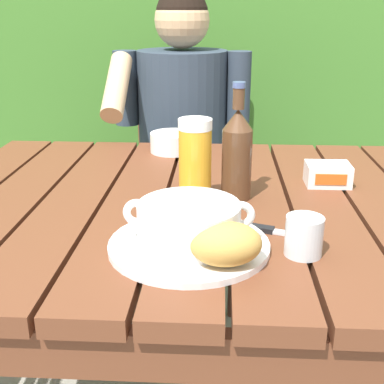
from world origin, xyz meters
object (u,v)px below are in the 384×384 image
chair_near_diner (186,179)px  beer_bottle (237,152)px  person_eating (181,134)px  beer_glass (196,163)px  diner_bowl (173,142)px  table_knife (272,231)px  bread_roll (226,244)px  serving_plate (189,245)px  soup_bowl (189,222)px  water_glass_small (304,236)px  butter_tub (328,174)px

chair_near_diner → beer_bottle: beer_bottle is taller
chair_near_diner → person_eating: (-0.00, -0.20, 0.24)m
beer_glass → diner_bowl: (-0.09, 0.43, -0.07)m
diner_bowl → beer_bottle: bearing=-65.0°
table_knife → person_eating: bearing=105.2°
bread_roll → table_knife: 0.18m
beer_glass → chair_near_diner: bearing=95.3°
table_knife → diner_bowl: 0.61m
chair_near_diner → beer_glass: bearing=-84.7°
person_eating → table_knife: person_eating is taller
chair_near_diner → beer_glass: 1.03m
chair_near_diner → beer_glass: (0.09, -0.96, 0.36)m
bread_roll → beer_glass: 0.30m
serving_plate → beer_bottle: 0.29m
soup_bowl → beer_bottle: beer_bottle is taller
chair_near_diner → beer_glass: size_ratio=5.06×
beer_glass → beer_bottle: beer_bottle is taller
bread_roll → beer_glass: beer_glass is taller
serving_plate → diner_bowl: size_ratio=2.14×
person_eating → bread_roll: (0.15, -1.05, 0.08)m
beer_glass → water_glass_small: beer_glass is taller
person_eating → water_glass_small: person_eating is taller
beer_glass → beer_bottle: (0.09, 0.05, 0.01)m
serving_plate → water_glass_small: water_glass_small is taller
diner_bowl → table_knife: bearing=-66.7°
chair_near_diner → table_knife: bearing=-77.6°
soup_bowl → table_knife: bearing=25.6°
beer_bottle → diner_bowl: bearing=115.0°
soup_bowl → water_glass_small: size_ratio=3.31×
bread_roll → butter_tub: 0.50m
chair_near_diner → butter_tub: 0.95m
person_eating → water_glass_small: 1.03m
serving_plate → table_knife: serving_plate is taller
serving_plate → butter_tub: (0.31, 0.36, 0.02)m
serving_plate → bread_roll: bread_roll is taller
serving_plate → butter_tub: bearing=49.1°
beer_glass → table_knife: 0.22m
person_eating → beer_glass: size_ratio=6.41×
soup_bowl → butter_tub: 0.48m
soup_bowl → chair_near_diner: bearing=94.2°
soup_bowl → beer_glass: size_ratio=1.22×
serving_plate → bread_roll: bearing=-49.4°
person_eating → beer_bottle: (0.18, -0.71, 0.14)m
serving_plate → beer_bottle: beer_bottle is taller
serving_plate → beer_bottle: bearing=70.8°
chair_near_diner → diner_bowl: (0.00, -0.53, 0.30)m
bread_roll → beer_glass: size_ratio=0.69×
water_glass_small → beer_glass: bearing=131.8°
person_eating → serving_plate: person_eating is taller
soup_bowl → bread_roll: 0.10m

